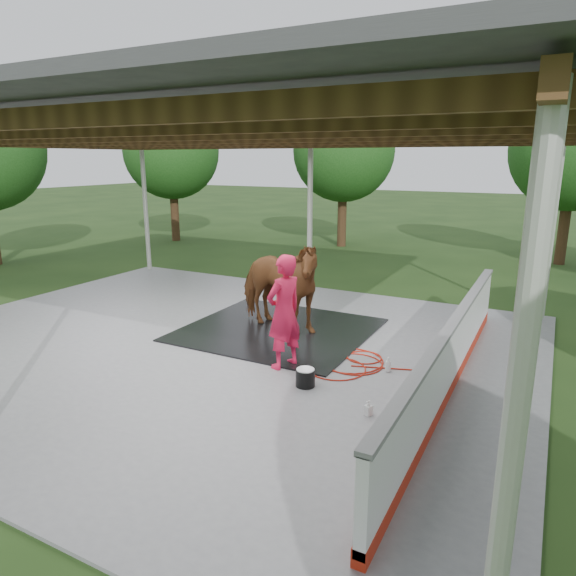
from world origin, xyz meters
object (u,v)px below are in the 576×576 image
at_px(horse, 278,285).
at_px(wash_bucket, 305,377).
at_px(dasher_board, 451,358).
at_px(handler, 284,312).

xyz_separation_m(horse, wash_bucket, (1.68, -2.16, -0.82)).
height_order(dasher_board, handler, handler).
distance_m(dasher_board, handler, 2.74).
bearing_deg(handler, horse, -128.49).
xyz_separation_m(horse, handler, (1.02, -1.63, 0.01)).
relative_size(horse, handler, 1.14).
bearing_deg(dasher_board, horse, 160.68).
bearing_deg(dasher_board, wash_bucket, -157.07).
height_order(dasher_board, wash_bucket, dasher_board).
distance_m(dasher_board, horse, 3.95).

